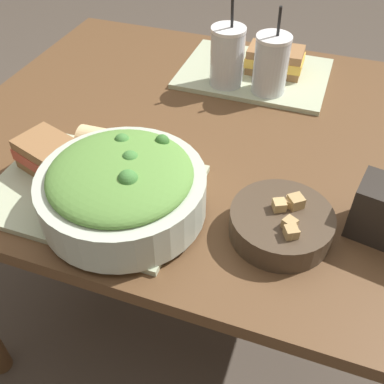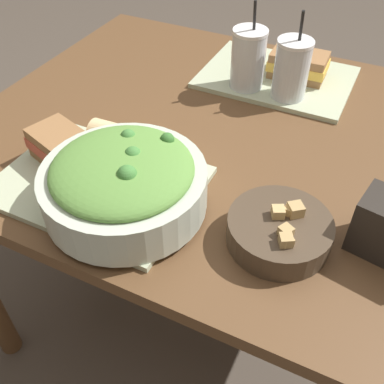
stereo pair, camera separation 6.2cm
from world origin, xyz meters
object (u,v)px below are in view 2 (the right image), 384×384
(drink_cup_red, at_px, (291,71))
(sandwich_near, at_px, (63,148))
(baguette_near, at_px, (130,141))
(soup_bowl, at_px, (279,230))
(drink_cup_dark, at_px, (248,61))
(sandwich_far, at_px, (298,65))
(salad_bowl, at_px, (124,181))

(drink_cup_red, bearing_deg, sandwich_near, -127.01)
(baguette_near, bearing_deg, soup_bowl, -106.54)
(baguette_near, relative_size, drink_cup_dark, 0.80)
(sandwich_near, xyz_separation_m, sandwich_far, (0.32, 0.54, 0.00))
(sandwich_near, height_order, drink_cup_dark, drink_cup_dark)
(baguette_near, xyz_separation_m, drink_cup_red, (0.22, 0.36, 0.04))
(sandwich_far, bearing_deg, drink_cup_dark, -136.34)
(baguette_near, distance_m, drink_cup_dark, 0.38)
(soup_bowl, distance_m, sandwich_far, 0.56)
(drink_cup_dark, bearing_deg, baguette_near, -108.01)
(sandwich_near, bearing_deg, baguette_near, 55.35)
(soup_bowl, relative_size, drink_cup_red, 0.84)
(sandwich_near, height_order, baguette_near, sandwich_near)
(salad_bowl, xyz_separation_m, drink_cup_red, (0.15, 0.49, 0.01))
(soup_bowl, distance_m, baguette_near, 0.36)
(drink_cup_red, bearing_deg, baguette_near, -122.05)
(baguette_near, bearing_deg, salad_bowl, -153.88)
(sandwich_near, bearing_deg, sandwich_far, 77.50)
(baguette_near, distance_m, sandwich_far, 0.51)
(salad_bowl, relative_size, baguette_near, 1.71)
(sandwich_near, xyz_separation_m, drink_cup_red, (0.33, 0.44, 0.03))
(salad_bowl, xyz_separation_m, sandwich_near, (-0.18, 0.05, -0.02))
(soup_bowl, xyz_separation_m, drink_cup_dark, (-0.23, 0.45, 0.05))
(sandwich_far, height_order, drink_cup_dark, drink_cup_dark)
(soup_bowl, bearing_deg, salad_bowl, -170.74)
(sandwich_near, relative_size, sandwich_far, 1.09)
(sandwich_far, bearing_deg, baguette_near, -117.00)
(drink_cup_dark, bearing_deg, sandwich_far, 45.39)
(salad_bowl, distance_m, sandwich_far, 0.61)
(sandwich_near, bearing_deg, drink_cup_red, 71.38)
(soup_bowl, height_order, sandwich_near, sandwich_near)
(drink_cup_dark, distance_m, drink_cup_red, 0.11)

